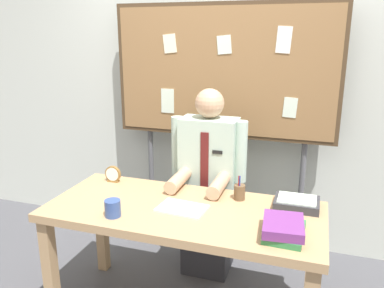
{
  "coord_description": "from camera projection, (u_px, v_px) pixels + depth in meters",
  "views": [
    {
      "loc": [
        0.71,
        -1.99,
        1.75
      ],
      "look_at": [
        0.0,
        0.17,
        1.1
      ],
      "focal_mm": 36.31,
      "sensor_mm": 36.0,
      "label": 1
    }
  ],
  "objects": [
    {
      "name": "back_wall",
      "position": [
        229.0,
        85.0,
        3.17
      ],
      "size": [
        6.4,
        0.08,
        2.7
      ],
      "primitive_type": "cube",
      "color": "silver",
      "rests_on": "ground_plane"
    },
    {
      "name": "desk",
      "position": [
        183.0,
        223.0,
        2.33
      ],
      "size": [
        1.64,
        0.72,
        0.75
      ],
      "color": "tan",
      "rests_on": "ground_plane"
    },
    {
      "name": "person",
      "position": [
        208.0,
        191.0,
        2.83
      ],
      "size": [
        0.55,
        0.56,
        1.39
      ],
      "color": "#2D2D33",
      "rests_on": "ground_plane"
    },
    {
      "name": "bulletin_board",
      "position": [
        223.0,
        75.0,
        2.96
      ],
      "size": [
        1.74,
        0.09,
        1.98
      ],
      "color": "#4C3823",
      "rests_on": "ground_plane"
    },
    {
      "name": "book_stack",
      "position": [
        284.0,
        228.0,
        1.98
      ],
      "size": [
        0.22,
        0.3,
        0.08
      ],
      "color": "#337F47",
      "rests_on": "desk"
    },
    {
      "name": "open_notebook",
      "position": [
        182.0,
        208.0,
        2.28
      ],
      "size": [
        0.3,
        0.21,
        0.01
      ],
      "primitive_type": "cube",
      "rotation": [
        0.0,
        0.0,
        -0.09
      ],
      "color": "silver",
      "rests_on": "desk"
    },
    {
      "name": "desk_clock",
      "position": [
        113.0,
        175.0,
        2.7
      ],
      "size": [
        0.11,
        0.04,
        0.11
      ],
      "color": "olive",
      "rests_on": "desk"
    },
    {
      "name": "coffee_mug",
      "position": [
        113.0,
        208.0,
        2.19
      ],
      "size": [
        0.09,
        0.09,
        0.1
      ],
      "primitive_type": "cylinder",
      "color": "#334C8C",
      "rests_on": "desk"
    },
    {
      "name": "pen_holder",
      "position": [
        239.0,
        192.0,
        2.41
      ],
      "size": [
        0.07,
        0.07,
        0.16
      ],
      "color": "brown",
      "rests_on": "desk"
    },
    {
      "name": "paper_tray",
      "position": [
        297.0,
        203.0,
        2.3
      ],
      "size": [
        0.26,
        0.2,
        0.06
      ],
      "color": "#333338",
      "rests_on": "desk"
    }
  ]
}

